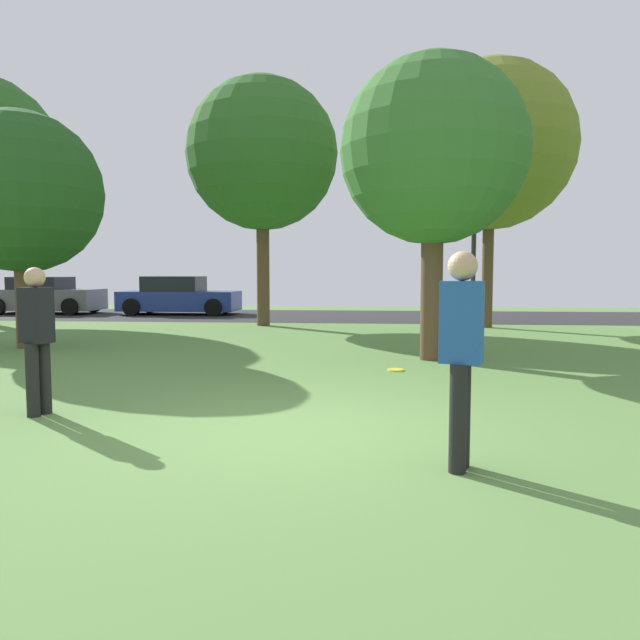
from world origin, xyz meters
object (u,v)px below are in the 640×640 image
Objects in this scene: person_catcher at (37,334)px; parked_car_blue at (179,297)px; parked_car_grey at (46,297)px; maple_tree_far at (490,146)px; person_thrower at (461,349)px; oak_tree_right at (21,193)px; street_lamp_post at (474,250)px; oak_tree_left at (262,155)px; frisbee_disc at (396,370)px; birch_tree_lone at (434,152)px.

parked_car_blue is (-3.74, 15.83, -0.25)m from person_catcher.
parked_car_grey is at bearing 137.84° from person_catcher.
maple_tree_far is 4.30× the size of person_thrower.
oak_tree_right is 1.09× the size of street_lamp_post.
person_catcher is (-0.36, -11.42, -4.14)m from oak_tree_left.
oak_tree_right reaches higher than person_thrower.
street_lamp_post is (2.16, 13.21, 1.27)m from person_thrower.
maple_tree_far is 12.39m from parked_car_blue.
parked_car_grey is at bearing 118.03° from oak_tree_right.
frisbee_disc is 18.04m from parked_car_grey.
oak_tree_left is 11.26m from parked_car_grey.
oak_tree_left is 4.43× the size of person_catcher.
oak_tree_left is 1.48× the size of oak_tree_right.
person_thrower is at bearing -85.85° from frisbee_disc.
street_lamp_post is (1.84, 7.02, -1.48)m from birch_tree_lone.
birch_tree_lone reaches higher than street_lamp_post.
oak_tree_right is at bearing -151.57° from maple_tree_far.
oak_tree_left is 1.62× the size of street_lamp_post.
person_catcher is at bearing -57.43° from oak_tree_right.
person_thrower is 0.40× the size of parked_car_blue.
parked_car_grey is at bearing 154.87° from oak_tree_left.
maple_tree_far reaches higher than oak_tree_right.
oak_tree_right is at bearing -124.87° from oak_tree_left.
maple_tree_far is at bearing 28.43° from oak_tree_right.
oak_tree_right is 18.22× the size of frisbee_disc.
oak_tree_right is 2.99× the size of person_catcher.
street_lamp_post is at bearing -14.60° from parked_car_grey.
maple_tree_far reaches higher than oak_tree_left.
person_thrower is at bearing -99.30° from street_lamp_post.
parked_car_blue is 11.20m from street_lamp_post.
oak_tree_right reaches higher than person_catcher.
oak_tree_left is 12.15m from person_catcher.
birch_tree_lone is (8.36, -0.94, 0.49)m from oak_tree_right.
maple_tree_far is at bearing -15.50° from parked_car_grey.
oak_tree_left is at bearing 179.83° from maple_tree_far.
oak_tree_left reaches higher than parked_car_grey.
frisbee_disc is 9.00m from street_lamp_post.
parked_car_grey is at bearing -179.93° from parked_car_blue.
maple_tree_far is 14.00m from person_catcher.
oak_tree_right is 1.20× the size of parked_car_grey.
parked_car_blue is at bearing 90.59° from oak_tree_right.
parked_car_blue is at bearing 132.89° from oak_tree_left.
birch_tree_lone is 7.41m from street_lamp_post.
oak_tree_right is at bearing -89.41° from parked_car_blue.
frisbee_disc is at bearing -109.74° from maple_tree_far.
oak_tree_left is at bearing -54.41° from person_thrower.
frisbee_disc is (7.69, -2.27, -3.22)m from oak_tree_right.
frisbee_disc is 0.07× the size of parked_car_grey.
birch_tree_lone is 4.00m from frisbee_disc.
oak_tree_right reaches higher than parked_car_grey.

